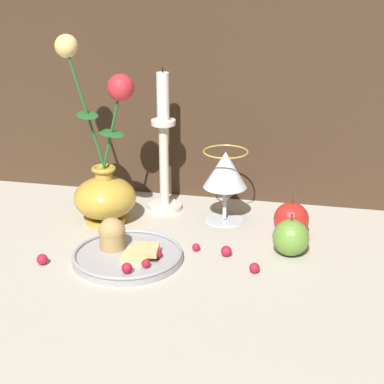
# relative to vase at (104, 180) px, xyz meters

# --- Properties ---
(ground_plane) EXTENTS (2.40, 2.40, 0.00)m
(ground_plane) POSITION_rel_vase_xyz_m (0.14, -0.06, -0.09)
(ground_plane) COLOR #B7B2A3
(ground_plane) RESTS_ON ground
(vase) EXTENTS (0.15, 0.12, 0.36)m
(vase) POSITION_rel_vase_xyz_m (0.00, 0.00, 0.00)
(vase) COLOR gold
(vase) RESTS_ON ground_plane
(plate_with_pastries) EXTENTS (0.19, 0.19, 0.07)m
(plate_with_pastries) POSITION_rel_vase_xyz_m (0.09, -0.15, -0.07)
(plate_with_pastries) COLOR #A3A3A8
(plate_with_pastries) RESTS_ON ground_plane
(wine_glass) EXTENTS (0.09, 0.09, 0.14)m
(wine_glass) POSITION_rel_vase_xyz_m (0.23, 0.05, 0.01)
(wine_glass) COLOR silver
(wine_glass) RESTS_ON ground_plane
(candlestick) EXTENTS (0.07, 0.07, 0.29)m
(candlestick) POSITION_rel_vase_xyz_m (0.10, 0.09, 0.04)
(candlestick) COLOR silver
(candlestick) RESTS_ON ground_plane
(apple_beside_vase) EXTENTS (0.06, 0.06, 0.08)m
(apple_beside_vase) POSITION_rel_vase_xyz_m (0.36, -0.07, -0.05)
(apple_beside_vase) COLOR #669938
(apple_beside_vase) RESTS_ON ground_plane
(apple_near_glass) EXTENTS (0.07, 0.07, 0.08)m
(apple_near_glass) POSITION_rel_vase_xyz_m (0.36, 0.01, -0.05)
(apple_near_glass) COLOR red
(apple_near_glass) RESTS_ON ground_plane
(berry_near_plate) EXTENTS (0.02, 0.02, 0.02)m
(berry_near_plate) POSITION_rel_vase_xyz_m (-0.05, -0.20, -0.08)
(berry_near_plate) COLOR #AD192D
(berry_near_plate) RESTS_ON ground_plane
(berry_front_center) EXTENTS (0.02, 0.02, 0.02)m
(berry_front_center) POSITION_rel_vase_xyz_m (0.26, -0.10, -0.08)
(berry_front_center) COLOR #AD192D
(berry_front_center) RESTS_ON ground_plane
(berry_by_glass_stem) EXTENTS (0.02, 0.02, 0.02)m
(berry_by_glass_stem) POSITION_rel_vase_xyz_m (0.31, -0.15, -0.08)
(berry_by_glass_stem) COLOR #AD192D
(berry_by_glass_stem) RESTS_ON ground_plane
(berry_under_candlestick) EXTENTS (0.01, 0.01, 0.01)m
(berry_under_candlestick) POSITION_rel_vase_xyz_m (0.20, -0.09, -0.08)
(berry_under_candlestick) COLOR #AD192D
(berry_under_candlestick) RESTS_ON ground_plane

